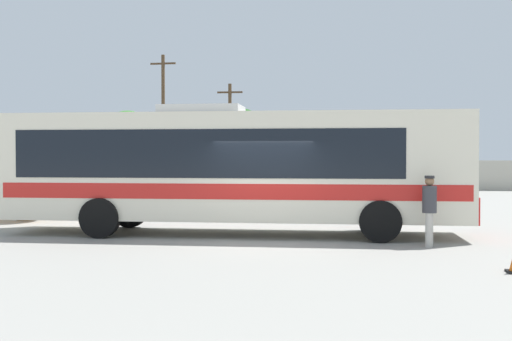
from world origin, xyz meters
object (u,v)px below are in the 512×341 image
(utility_pole_far, at_px, (163,118))
(roadside_tree_midleft, at_px, (237,134))
(utility_pole_near, at_px, (230,133))
(vendor_umbrella_near_gate_orange, at_px, (26,171))
(parked_car_leftmost_dark_blue, at_px, (147,179))
(coach_bus_cream_red, at_px, (230,165))
(roadside_tree_left, at_px, (128,131))
(parked_car_third_black, at_px, (361,179))
(attendant_by_bus_door, at_px, (429,206))
(parked_car_second_dark_blue, at_px, (250,179))

(utility_pole_far, height_order, roadside_tree_midleft, utility_pole_far)
(utility_pole_near, height_order, utility_pole_far, utility_pole_far)
(vendor_umbrella_near_gate_orange, height_order, parked_car_leftmost_dark_blue, vendor_umbrella_near_gate_orange)
(coach_bus_cream_red, relative_size, roadside_tree_left, 2.22)
(parked_car_third_black, height_order, utility_pole_far, utility_pole_far)
(attendant_by_bus_door, xyz_separation_m, roadside_tree_midleft, (-9.62, 32.44, 2.91))
(utility_pole_near, bearing_deg, roadside_tree_midleft, 91.45)
(parked_car_third_black, bearing_deg, parked_car_leftmost_dark_blue, -176.48)
(attendant_by_bus_door, relative_size, parked_car_second_dark_blue, 0.37)
(parked_car_second_dark_blue, bearing_deg, parked_car_leftmost_dark_blue, -173.09)
(attendant_by_bus_door, bearing_deg, vendor_umbrella_near_gate_orange, 159.55)
(parked_car_second_dark_blue, bearing_deg, parked_car_third_black, 0.32)
(roadside_tree_left, bearing_deg, parked_car_third_black, -24.91)
(parked_car_second_dark_blue, relative_size, roadside_tree_left, 0.83)
(coach_bus_cream_red, relative_size, parked_car_second_dark_blue, 2.69)
(coach_bus_cream_red, bearing_deg, utility_pole_near, 99.52)
(parked_car_leftmost_dark_blue, xyz_separation_m, parked_car_second_dark_blue, (6.15, 0.75, 0.02))
(coach_bus_cream_red, xyz_separation_m, roadside_tree_midleft, (-4.61, 30.63, 1.99))
(parked_car_second_dark_blue, distance_m, roadside_tree_midleft, 11.03)
(coach_bus_cream_red, relative_size, roadside_tree_midleft, 2.09)
(parked_car_leftmost_dark_blue, bearing_deg, parked_car_third_black, 3.52)
(parked_car_leftmost_dark_blue, xyz_separation_m, parked_car_third_black, (12.70, 0.78, 0.03))
(coach_bus_cream_red, bearing_deg, parked_car_third_black, 77.90)
(vendor_umbrella_near_gate_orange, relative_size, parked_car_third_black, 0.51)
(coach_bus_cream_red, distance_m, roadside_tree_left, 30.79)
(roadside_tree_midleft, bearing_deg, parked_car_leftmost_dark_blue, -108.65)
(parked_car_third_black, relative_size, utility_pole_near, 0.60)
(attendant_by_bus_door, relative_size, utility_pole_far, 0.18)
(vendor_umbrella_near_gate_orange, xyz_separation_m, parked_car_leftmost_dark_blue, (-1.04, 16.78, -0.86))
(utility_pole_near, height_order, roadside_tree_midleft, utility_pole_near)
(parked_car_leftmost_dark_blue, bearing_deg, utility_pole_near, 62.49)
(parked_car_leftmost_dark_blue, relative_size, parked_car_third_black, 0.99)
(attendant_by_bus_door, bearing_deg, parked_car_second_dark_blue, 108.04)
(parked_car_leftmost_dark_blue, bearing_deg, attendant_by_bus_door, -57.99)
(parked_car_second_dark_blue, bearing_deg, utility_pole_far, 142.82)
(roadside_tree_left, xyz_separation_m, roadside_tree_midleft, (7.77, 2.51, -0.14))
(coach_bus_cream_red, xyz_separation_m, parked_car_second_dark_blue, (-2.19, 20.31, -1.07))
(roadside_tree_midleft, bearing_deg, parked_car_second_dark_blue, -76.83)
(parked_car_third_black, relative_size, roadside_tree_left, 0.79)
(parked_car_third_black, bearing_deg, attendant_by_bus_door, -88.31)
(attendant_by_bus_door, relative_size, parked_car_third_black, 0.38)
(coach_bus_cream_red, relative_size, utility_pole_far, 1.34)
(vendor_umbrella_near_gate_orange, xyz_separation_m, parked_car_second_dark_blue, (5.11, 17.52, -0.83))
(parked_car_second_dark_blue, xyz_separation_m, utility_pole_far, (-6.74, 5.11, 3.95))
(vendor_umbrella_near_gate_orange, bearing_deg, coach_bus_cream_red, -20.87)
(vendor_umbrella_near_gate_orange, relative_size, utility_pole_far, 0.24)
(vendor_umbrella_near_gate_orange, height_order, utility_pole_near, utility_pole_near)
(attendant_by_bus_door, height_order, utility_pole_near, utility_pole_near)
(utility_pole_near, distance_m, roadside_tree_left, 7.96)
(attendant_by_bus_door, height_order, parked_car_leftmost_dark_blue, attendant_by_bus_door)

